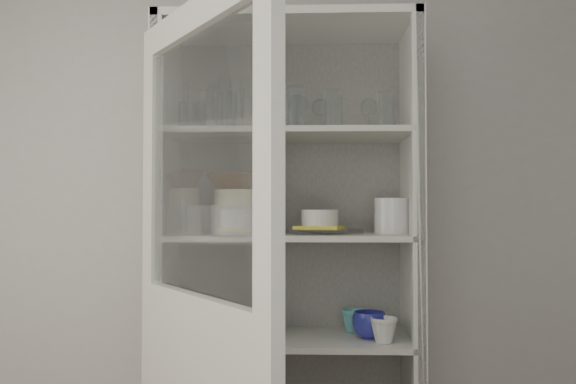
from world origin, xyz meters
The scene contains 31 objects.
wall_back centered at (0.00, 1.50, 1.30)m, with size 3.60×0.02×2.60m, color #B0AFAD.
pantry_cabinet centered at (0.20, 1.34, 0.94)m, with size 1.00×0.45×2.10m.
cupboard_door centered at (-0.04, 0.68, 0.87)m, with size 0.54×0.76×2.00m.
tumbler_0 centered at (-0.15, 1.16, 1.74)m, with size 0.08×0.08×0.15m, color silver.
tumbler_1 centered at (-0.01, 1.11, 1.72)m, with size 0.06×0.06×0.13m, color silver.
tumbler_2 centered at (0.00, 1.16, 1.74)m, with size 0.08×0.08×0.15m, color silver.
tumbler_3 centered at (0.24, 1.12, 1.74)m, with size 0.08×0.08×0.16m, color silver.
tumbler_4 centered at (0.21, 1.15, 1.72)m, with size 0.06×0.06×0.13m, color silver.
tumbler_5 centered at (0.37, 1.16, 1.74)m, with size 0.07×0.07×0.15m, color silver.
tumbler_6 centered at (0.58, 1.17, 1.73)m, with size 0.07×0.07×0.14m, color silver.
tumbler_7 centered at (-0.21, 1.29, 1.73)m, with size 0.06×0.06×0.13m, color silver.
tumbler_8 centered at (-0.21, 1.28, 1.72)m, with size 0.06×0.06×0.13m, color silver.
tumbler_9 centered at (-0.05, 1.28, 1.73)m, with size 0.07×0.07×0.15m, color silver.
goblet_0 centered at (-0.21, 1.39, 1.74)m, with size 0.07×0.07×0.15m, color silver, non-canonical shape.
goblet_1 centered at (0.24, 1.35, 1.75)m, with size 0.08×0.08×0.18m, color silver, non-canonical shape.
goblet_2 centered at (0.33, 1.38, 1.75)m, with size 0.08×0.08×0.17m, color silver, non-canonical shape.
goblet_3 centered at (0.53, 1.36, 1.74)m, with size 0.07×0.07×0.17m, color silver, non-canonical shape.
plate_stack_front centered at (0.01, 1.21, 1.32)m, with size 0.23×0.23×0.11m, color silver.
plate_stack_back centered at (-0.12, 1.42, 1.32)m, with size 0.22×0.22×0.11m, color silver.
cream_bowl centered at (0.01, 1.21, 1.40)m, with size 0.19×0.19×0.06m, color beige.
terracotta_bowl centered at (0.01, 1.21, 1.46)m, with size 0.25×0.25×0.06m, color #452914.
glass_platter centered at (0.33, 1.26, 1.27)m, with size 0.34×0.34×0.02m, color silver.
yellow_trivet centered at (0.33, 1.26, 1.29)m, with size 0.17×0.17×0.01m, color yellow.
white_ramekin centered at (0.33, 1.26, 1.32)m, with size 0.15×0.15×0.06m, color silver.
grey_bowl_stack centered at (0.61, 1.28, 1.33)m, with size 0.14×0.14×0.14m, color silver.
mug_blue centered at (0.52, 1.23, 0.91)m, with size 0.13×0.13×0.10m, color navy.
mug_teal centered at (0.46, 1.35, 0.91)m, with size 0.10×0.10×0.09m, color teal.
mug_white centered at (0.56, 1.15, 0.91)m, with size 0.10×0.10×0.09m, color silver.
teal_jar centered at (0.11, 1.31, 0.92)m, with size 0.09×0.09×0.11m.
measuring_cups centered at (-0.08, 1.20, 0.88)m, with size 0.11×0.11×0.04m, color #B6B6BB.
white_canister centered at (-0.21, 1.29, 0.93)m, with size 0.11×0.11×0.13m, color silver.
Camera 1 is at (0.29, -1.14, 1.36)m, focal length 38.00 mm.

